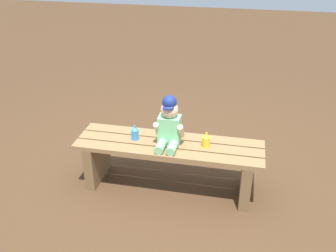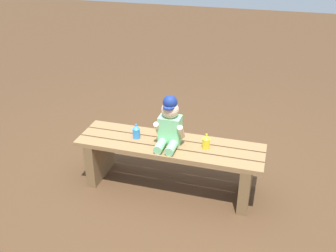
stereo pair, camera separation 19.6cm
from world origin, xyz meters
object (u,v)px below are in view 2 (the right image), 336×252
(child_figure, at_px, (170,124))
(sippy_cup_left, at_px, (136,131))
(park_bench, at_px, (170,157))
(sippy_cup_right, at_px, (206,141))

(child_figure, height_order, sippy_cup_left, child_figure)
(park_bench, relative_size, sippy_cup_left, 11.99)
(child_figure, relative_size, sippy_cup_right, 3.26)
(sippy_cup_right, bearing_deg, child_figure, -176.74)
(sippy_cup_left, relative_size, sippy_cup_right, 1.00)
(child_figure, bearing_deg, park_bench, 113.98)
(park_bench, height_order, sippy_cup_left, sippy_cup_left)
(park_bench, height_order, sippy_cup_right, sippy_cup_right)
(child_figure, distance_m, sippy_cup_left, 0.31)
(park_bench, relative_size, sippy_cup_right, 11.99)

